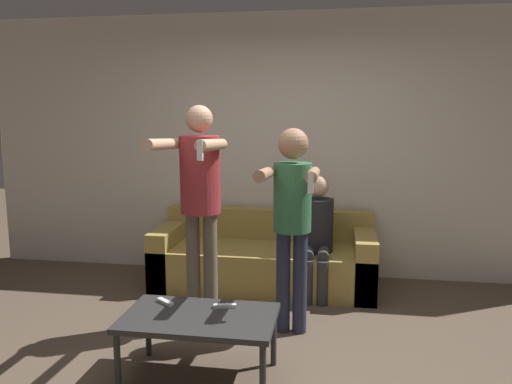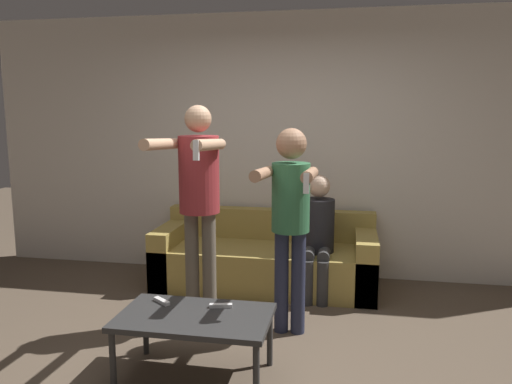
# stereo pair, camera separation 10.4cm
# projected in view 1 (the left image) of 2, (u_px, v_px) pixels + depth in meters

# --- Properties ---
(ground_plane) EXTENTS (14.00, 14.00, 0.00)m
(ground_plane) POSITION_uv_depth(u_px,v_px,m) (245.00, 375.00, 3.27)
(ground_plane) COLOR brown
(wall_back) EXTENTS (6.40, 0.06, 2.70)m
(wall_back) POSITION_uv_depth(u_px,v_px,m) (282.00, 147.00, 5.18)
(wall_back) COLOR silver
(wall_back) RESTS_ON ground_plane
(couch) EXTENTS (2.13, 0.83, 0.72)m
(couch) POSITION_uv_depth(u_px,v_px,m) (264.00, 260.00, 4.93)
(couch) COLOR #AD9347
(couch) RESTS_ON ground_plane
(person_standing_left) EXTENTS (0.43, 0.80, 1.76)m
(person_standing_left) POSITION_uv_depth(u_px,v_px,m) (200.00, 190.00, 3.84)
(person_standing_left) COLOR #6B6051
(person_standing_left) RESTS_ON ground_plane
(person_standing_right) EXTENTS (0.41, 0.75, 1.59)m
(person_standing_right) POSITION_uv_depth(u_px,v_px,m) (292.00, 208.00, 3.74)
(person_standing_right) COLOR #282D47
(person_standing_right) RESTS_ON ground_plane
(person_seated) EXTENTS (0.30, 0.52, 1.13)m
(person_seated) POSITION_uv_depth(u_px,v_px,m) (317.00, 231.00, 4.63)
(person_seated) COLOR #383838
(person_seated) RESTS_ON ground_plane
(coffee_table) EXTENTS (0.97, 0.58, 0.43)m
(coffee_table) POSITION_uv_depth(u_px,v_px,m) (199.00, 321.00, 3.17)
(coffee_table) COLOR #2D2D2D
(coffee_table) RESTS_ON ground_plane
(remote_near) EXTENTS (0.15, 0.07, 0.02)m
(remote_near) POSITION_uv_depth(u_px,v_px,m) (225.00, 306.00, 3.28)
(remote_near) COLOR white
(remote_near) RESTS_ON coffee_table
(remote_far) EXTENTS (0.14, 0.12, 0.02)m
(remote_far) POSITION_uv_depth(u_px,v_px,m) (165.00, 302.00, 3.35)
(remote_far) COLOR white
(remote_far) RESTS_ON coffee_table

